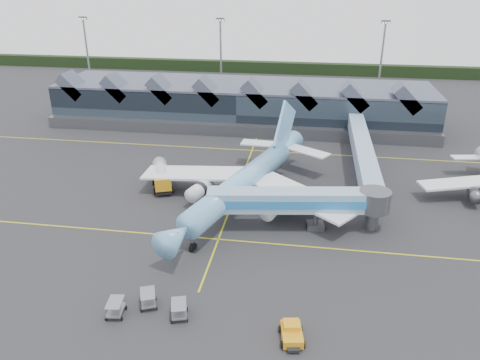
% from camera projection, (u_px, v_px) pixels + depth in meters
% --- Properties ---
extents(ground, '(260.00, 260.00, 0.00)m').
position_uv_depth(ground, '(228.00, 213.00, 72.79)').
color(ground, '#262628').
rests_on(ground, ground).
extents(taxi_stripes, '(120.00, 60.00, 0.01)m').
position_uv_depth(taxi_stripes, '(239.00, 186.00, 81.80)').
color(taxi_stripes, gold).
rests_on(taxi_stripes, ground).
extents(tree_line_far, '(260.00, 4.00, 4.00)m').
position_uv_depth(tree_line_far, '(281.00, 68.00, 171.15)').
color(tree_line_far, black).
rests_on(tree_line_far, ground).
extents(terminal, '(90.00, 22.25, 12.52)m').
position_uv_depth(terminal, '(242.00, 103.00, 114.20)').
color(terminal, black).
rests_on(terminal, ground).
extents(light_masts, '(132.40, 42.56, 22.45)m').
position_uv_depth(light_masts, '(350.00, 63.00, 121.35)').
color(light_masts, gray).
rests_on(light_masts, ground).
extents(main_airliner, '(35.49, 41.80, 13.80)m').
position_uv_depth(main_airliner, '(246.00, 180.00, 74.19)').
color(main_airliner, '#69A2D5').
rests_on(main_airliner, ground).
extents(jet_bridge, '(26.03, 7.36, 6.20)m').
position_uv_depth(jet_bridge, '(309.00, 202.00, 66.58)').
color(jet_bridge, '#7AB1CC').
rests_on(jet_bridge, ground).
extents(fuel_truck, '(6.21, 10.67, 3.64)m').
position_uv_depth(fuel_truck, '(161.00, 174.00, 81.49)').
color(fuel_truck, black).
rests_on(fuel_truck, ground).
extents(pushback_tug, '(2.89, 4.05, 1.68)m').
position_uv_depth(pushback_tug, '(292.00, 333.00, 47.52)').
color(pushback_tug, orange).
rests_on(pushback_tug, ground).
extents(baggage_carts, '(8.98, 4.85, 1.76)m').
position_uv_depth(baggage_carts, '(148.00, 305.00, 51.19)').
color(baggage_carts, gray).
rests_on(baggage_carts, ground).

